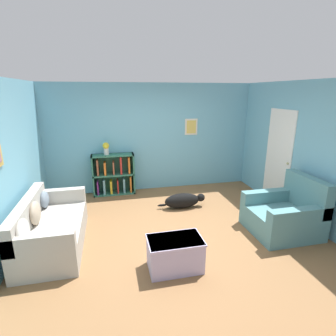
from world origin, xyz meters
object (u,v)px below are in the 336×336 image
bookshelf (114,175)px  couch (50,229)px  recliner_chair (286,214)px  dog (183,200)px  coffee_table (175,253)px  vase (106,148)px

bookshelf → couch: bearing=-117.2°
recliner_chair → dog: recliner_chair is taller
couch → coffee_table: (1.80, -1.00, -0.06)m
bookshelf → recliner_chair: size_ratio=0.91×
vase → dog: bearing=-36.5°
recliner_chair → coffee_table: 2.22m
dog → vase: 2.16m
recliner_chair → vase: size_ratio=3.74×
recliner_chair → vase: (-3.02, 2.49, 0.82)m
bookshelf → dog: bearing=-39.7°
bookshelf → vase: vase is taller
bookshelf → vase: (-0.14, -0.02, 0.68)m
bookshelf → dog: bookshelf is taller
bookshelf → recliner_chair: bearing=-41.1°
vase → recliner_chair: bearing=-39.5°
couch → vase: (0.93, 2.06, 0.84)m
dog → bookshelf: bearing=140.3°
coffee_table → dog: (0.67, 1.91, -0.08)m
coffee_table → dog: bearing=70.7°
couch → dog: couch is taller
recliner_chair → dog: 2.00m
recliner_chair → coffee_table: size_ratio=1.43×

